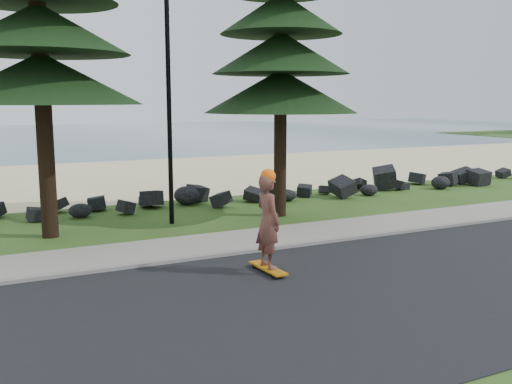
# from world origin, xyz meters

# --- Properties ---
(ground) EXTENTS (160.00, 160.00, 0.00)m
(ground) POSITION_xyz_m (0.00, 0.00, 0.00)
(ground) COLOR #2D4615
(ground) RESTS_ON ground
(road) EXTENTS (160.00, 7.00, 0.02)m
(road) POSITION_xyz_m (0.00, -4.50, 0.01)
(road) COLOR black
(road) RESTS_ON ground
(kerb) EXTENTS (160.00, 0.20, 0.10)m
(kerb) POSITION_xyz_m (0.00, -0.90, 0.05)
(kerb) COLOR gray
(kerb) RESTS_ON ground
(sidewalk) EXTENTS (160.00, 2.00, 0.08)m
(sidewalk) POSITION_xyz_m (0.00, 0.20, 0.04)
(sidewalk) COLOR gray
(sidewalk) RESTS_ON ground
(beach_sand) EXTENTS (160.00, 15.00, 0.01)m
(beach_sand) POSITION_xyz_m (0.00, 14.50, 0.01)
(beach_sand) COLOR #CFBF8A
(beach_sand) RESTS_ON ground
(ocean) EXTENTS (160.00, 58.00, 0.01)m
(ocean) POSITION_xyz_m (0.00, 51.00, 0.00)
(ocean) COLOR #3A5C6F
(ocean) RESTS_ON ground
(seawall_boulders) EXTENTS (60.00, 2.40, 1.10)m
(seawall_boulders) POSITION_xyz_m (0.00, 5.60, 0.00)
(seawall_boulders) COLOR black
(seawall_boulders) RESTS_ON ground
(lamp_post) EXTENTS (0.25, 0.14, 8.14)m
(lamp_post) POSITION_xyz_m (0.00, 3.20, 4.13)
(lamp_post) COLOR black
(lamp_post) RESTS_ON ground
(skateboarder) EXTENTS (0.52, 1.22, 2.25)m
(skateboarder) POSITION_xyz_m (0.30, -2.55, 1.13)
(skateboarder) COLOR #BA6E0A
(skateboarder) RESTS_ON ground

